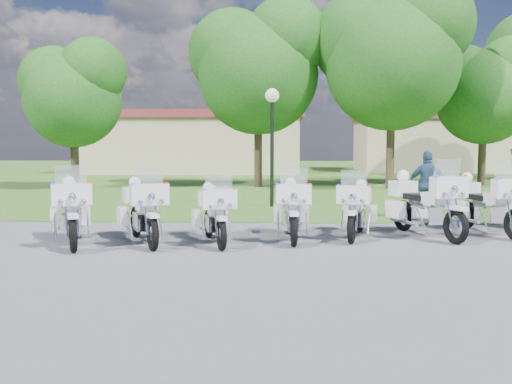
{
  "coord_description": "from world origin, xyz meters",
  "views": [
    {
      "loc": [
        -0.14,
        -11.32,
        2.05
      ],
      "look_at": [
        -0.69,
        1.2,
        0.95
      ],
      "focal_mm": 40.0,
      "sensor_mm": 36.0,
      "label": 1
    }
  ],
  "objects_px": {
    "motorcycle_0": "(71,210)",
    "motorcycle_1": "(142,210)",
    "motorcycle_3": "(292,208)",
    "motorcycle_2": "(214,213)",
    "bystander_c": "(428,185)",
    "motorcycle_5": "(424,203)",
    "motorcycle_4": "(357,208)",
    "motorcycle_6": "(486,203)",
    "lamp_post": "(272,117)"
  },
  "relations": [
    {
      "from": "motorcycle_0",
      "to": "motorcycle_1",
      "type": "height_order",
      "value": "motorcycle_0"
    },
    {
      "from": "motorcycle_0",
      "to": "motorcycle_3",
      "type": "height_order",
      "value": "motorcycle_0"
    },
    {
      "from": "motorcycle_2",
      "to": "bystander_c",
      "type": "xyz_separation_m",
      "value": [
        5.28,
        3.86,
        0.3
      ]
    },
    {
      "from": "motorcycle_2",
      "to": "motorcycle_5",
      "type": "height_order",
      "value": "motorcycle_5"
    },
    {
      "from": "motorcycle_4",
      "to": "motorcycle_5",
      "type": "relative_size",
      "value": 0.9
    },
    {
      "from": "motorcycle_6",
      "to": "bystander_c",
      "type": "xyz_separation_m",
      "value": [
        -0.7,
        2.37,
        0.23
      ]
    },
    {
      "from": "motorcycle_1",
      "to": "lamp_post",
      "type": "xyz_separation_m",
      "value": [
        2.54,
        6.6,
        2.18
      ]
    },
    {
      "from": "motorcycle_6",
      "to": "lamp_post",
      "type": "distance_m",
      "value": 7.37
    },
    {
      "from": "motorcycle_0",
      "to": "motorcycle_1",
      "type": "distance_m",
      "value": 1.41
    },
    {
      "from": "motorcycle_0",
      "to": "motorcycle_4",
      "type": "xyz_separation_m",
      "value": [
        5.88,
        1.1,
        -0.06
      ]
    },
    {
      "from": "motorcycle_3",
      "to": "motorcycle_6",
      "type": "bearing_deg",
      "value": -169.41
    },
    {
      "from": "motorcycle_0",
      "to": "motorcycle_5",
      "type": "relative_size",
      "value": 0.94
    },
    {
      "from": "motorcycle_3",
      "to": "lamp_post",
      "type": "relative_size",
      "value": 0.62
    },
    {
      "from": "motorcycle_1",
      "to": "bystander_c",
      "type": "bearing_deg",
      "value": -174.83
    },
    {
      "from": "motorcycle_1",
      "to": "motorcycle_3",
      "type": "bearing_deg",
      "value": 166.1
    },
    {
      "from": "motorcycle_0",
      "to": "motorcycle_2",
      "type": "height_order",
      "value": "motorcycle_0"
    },
    {
      "from": "motorcycle_1",
      "to": "motorcycle_6",
      "type": "xyz_separation_m",
      "value": [
        7.44,
        1.54,
        0.01
      ]
    },
    {
      "from": "motorcycle_2",
      "to": "motorcycle_4",
      "type": "bearing_deg",
      "value": 179.57
    },
    {
      "from": "motorcycle_0",
      "to": "motorcycle_2",
      "type": "relative_size",
      "value": 1.08
    },
    {
      "from": "lamp_post",
      "to": "motorcycle_1",
      "type": "bearing_deg",
      "value": -111.08
    },
    {
      "from": "motorcycle_3",
      "to": "motorcycle_4",
      "type": "distance_m",
      "value": 1.45
    },
    {
      "from": "motorcycle_1",
      "to": "motorcycle_3",
      "type": "distance_m",
      "value": 3.12
    },
    {
      "from": "motorcycle_0",
      "to": "bystander_c",
      "type": "distance_m",
      "value": 9.12
    },
    {
      "from": "motorcycle_1",
      "to": "motorcycle_4",
      "type": "relative_size",
      "value": 1.02
    },
    {
      "from": "motorcycle_5",
      "to": "lamp_post",
      "type": "height_order",
      "value": "lamp_post"
    },
    {
      "from": "motorcycle_0",
      "to": "motorcycle_3",
      "type": "relative_size",
      "value": 0.99
    },
    {
      "from": "motorcycle_2",
      "to": "motorcycle_4",
      "type": "distance_m",
      "value": 3.14
    },
    {
      "from": "motorcycle_0",
      "to": "motorcycle_6",
      "type": "bearing_deg",
      "value": 168.81
    },
    {
      "from": "motorcycle_6",
      "to": "motorcycle_3",
      "type": "bearing_deg",
      "value": -3.67
    },
    {
      "from": "motorcycle_2",
      "to": "lamp_post",
      "type": "bearing_deg",
      "value": -115.54
    },
    {
      "from": "motorcycle_6",
      "to": "lamp_post",
      "type": "bearing_deg",
      "value": -61.72
    },
    {
      "from": "lamp_post",
      "to": "motorcycle_6",
      "type": "bearing_deg",
      "value": -45.93
    },
    {
      "from": "motorcycle_3",
      "to": "motorcycle_5",
      "type": "height_order",
      "value": "motorcycle_5"
    },
    {
      "from": "motorcycle_0",
      "to": "motorcycle_1",
      "type": "relative_size",
      "value": 1.03
    },
    {
      "from": "motorcycle_3",
      "to": "motorcycle_4",
      "type": "bearing_deg",
      "value": -169.47
    },
    {
      "from": "motorcycle_2",
      "to": "motorcycle_6",
      "type": "xyz_separation_m",
      "value": [
        5.98,
        1.49,
        0.07
      ]
    },
    {
      "from": "motorcycle_0",
      "to": "motorcycle_2",
      "type": "bearing_deg",
      "value": 162.77
    },
    {
      "from": "motorcycle_0",
      "to": "motorcycle_3",
      "type": "distance_m",
      "value": 4.53
    },
    {
      "from": "motorcycle_4",
      "to": "lamp_post",
      "type": "xyz_separation_m",
      "value": [
        -1.94,
        5.7,
        2.22
      ]
    },
    {
      "from": "motorcycle_2",
      "to": "bystander_c",
      "type": "distance_m",
      "value": 6.54
    },
    {
      "from": "motorcycle_1",
      "to": "motorcycle_2",
      "type": "bearing_deg",
      "value": 157.07
    },
    {
      "from": "motorcycle_3",
      "to": "motorcycle_6",
      "type": "distance_m",
      "value": 4.48
    },
    {
      "from": "motorcycle_4",
      "to": "bystander_c",
      "type": "height_order",
      "value": "bystander_c"
    },
    {
      "from": "motorcycle_2",
      "to": "motorcycle_4",
      "type": "xyz_separation_m",
      "value": [
        3.02,
        0.85,
        0.01
      ]
    },
    {
      "from": "motorcycle_4",
      "to": "motorcycle_3",
      "type": "bearing_deg",
      "value": 26.13
    },
    {
      "from": "motorcycle_1",
      "to": "motorcycle_3",
      "type": "xyz_separation_m",
      "value": [
        3.06,
        0.6,
        -0.02
      ]
    },
    {
      "from": "motorcycle_0",
      "to": "motorcycle_6",
      "type": "height_order",
      "value": "motorcycle_6"
    },
    {
      "from": "motorcycle_1",
      "to": "motorcycle_5",
      "type": "height_order",
      "value": "motorcycle_5"
    },
    {
      "from": "motorcycle_0",
      "to": "motorcycle_1",
      "type": "bearing_deg",
      "value": 165.97
    },
    {
      "from": "motorcycle_0",
      "to": "motorcycle_5",
      "type": "height_order",
      "value": "motorcycle_5"
    }
  ]
}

